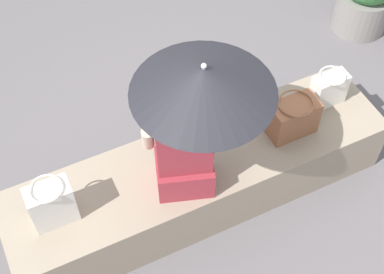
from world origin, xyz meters
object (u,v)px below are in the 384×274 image
handbag_black (293,117)px  shoulder_bag_spare (52,204)px  person_seated (184,145)px  parasol (203,81)px  tote_bag_canvas (329,89)px

handbag_black → shoulder_bag_spare: size_ratio=0.96×
person_seated → shoulder_bag_spare: (0.80, -0.10, -0.23)m
person_seated → parasol: bearing=161.7°
person_seated → shoulder_bag_spare: person_seated is taller
person_seated → tote_bag_canvas: bearing=-171.4°
handbag_black → tote_bag_canvas: size_ratio=1.18×
parasol → shoulder_bag_spare: 1.17m
tote_bag_canvas → shoulder_bag_spare: bearing=2.2°
person_seated → shoulder_bag_spare: bearing=-7.1°
handbag_black → tote_bag_canvas: bearing=-162.5°
person_seated → shoulder_bag_spare: size_ratio=2.72×
person_seated → handbag_black: person_seated is taller
person_seated → parasol: 0.53m
parasol → tote_bag_canvas: (-1.07, -0.21, -0.78)m
person_seated → handbag_black: (-0.81, -0.06, -0.25)m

